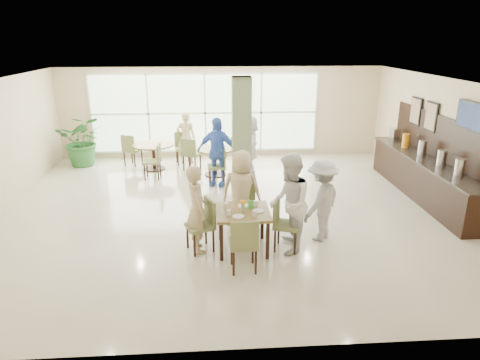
{
  "coord_description": "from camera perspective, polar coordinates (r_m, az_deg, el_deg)",
  "views": [
    {
      "loc": [
        -0.32,
        -8.84,
        3.7
      ],
      "look_at": [
        0.2,
        -1.2,
        1.1
      ],
      "focal_mm": 32.0,
      "sensor_mm": 36.0,
      "label": 1
    }
  ],
  "objects": [
    {
      "name": "ground",
      "position": [
        9.59,
        -1.69,
        -3.95
      ],
      "size": [
        10.0,
        10.0,
        0.0
      ],
      "primitive_type": "plane",
      "color": "beige",
      "rests_on": "ground"
    },
    {
      "name": "room_shell",
      "position": [
        9.07,
        -1.79,
        6.02
      ],
      "size": [
        10.0,
        10.0,
        10.0
      ],
      "color": "white",
      "rests_on": "ground"
    },
    {
      "name": "window_bank",
      "position": [
        13.5,
        -4.67,
        8.88
      ],
      "size": [
        7.0,
        0.04,
        7.0
      ],
      "color": "silver",
      "rests_on": "ground"
    },
    {
      "name": "column",
      "position": [
        10.33,
        0.2,
        5.88
      ],
      "size": [
        0.45,
        0.45,
        2.8
      ],
      "primitive_type": "cube",
      "color": "#626F4D",
      "rests_on": "ground"
    },
    {
      "name": "main_table",
      "position": [
        7.63,
        0.4,
        -4.78
      ],
      "size": [
        0.94,
        0.94,
        0.75
      ],
      "color": "brown",
      "rests_on": "ground"
    },
    {
      "name": "round_table_left",
      "position": [
        12.54,
        -11.46,
        4.02
      ],
      "size": [
        1.19,
        1.19,
        0.75
      ],
      "color": "brown",
      "rests_on": "ground"
    },
    {
      "name": "round_table_right",
      "position": [
        11.81,
        -3.36,
        3.25
      ],
      "size": [
        0.99,
        0.99,
        0.75
      ],
      "color": "brown",
      "rests_on": "ground"
    },
    {
      "name": "chairs_main_table",
      "position": [
        7.69,
        0.48,
        -6.06
      ],
      "size": [
        2.14,
        1.91,
        0.95
      ],
      "color": "olive",
      "rests_on": "ground"
    },
    {
      "name": "chairs_table_left",
      "position": [
        12.59,
        -11.12,
        3.55
      ],
      "size": [
        2.05,
        1.85,
        0.95
      ],
      "color": "olive",
      "rests_on": "ground"
    },
    {
      "name": "chairs_table_right",
      "position": [
        11.87,
        -3.18,
        2.96
      ],
      "size": [
        1.96,
        1.83,
        0.95
      ],
      "color": "olive",
      "rests_on": "ground"
    },
    {
      "name": "tabletop_clutter",
      "position": [
        7.56,
        0.51,
        -3.73
      ],
      "size": [
        0.7,
        0.69,
        0.21
      ],
      "color": "white",
      "rests_on": "main_table"
    },
    {
      "name": "buffet_counter",
      "position": [
        11.07,
        23.26,
        0.66
      ],
      "size": [
        0.64,
        4.7,
        1.95
      ],
      "color": "black",
      "rests_on": "ground"
    },
    {
      "name": "wall_tv",
      "position": [
        9.9,
        28.51,
        7.49
      ],
      "size": [
        0.06,
        1.0,
        0.58
      ],
      "color": "black",
      "rests_on": "ground"
    },
    {
      "name": "framed_art_a",
      "position": [
        11.32,
        24.13,
        7.72
      ],
      "size": [
        0.05,
        0.55,
        0.7
      ],
      "color": "black",
      "rests_on": "ground"
    },
    {
      "name": "framed_art_b",
      "position": [
        12.02,
        22.4,
        8.5
      ],
      "size": [
        0.05,
        0.55,
        0.7
      ],
      "color": "black",
      "rests_on": "ground"
    },
    {
      "name": "potted_plant",
      "position": [
        13.48,
        -20.22,
        4.97
      ],
      "size": [
        1.46,
        1.46,
        1.51
      ],
      "primitive_type": "imported",
      "rotation": [
        0.0,
        0.0,
        0.08
      ],
      "color": "#29672D",
      "rests_on": "ground"
    },
    {
      "name": "teen_left",
      "position": [
        7.58,
        -5.78,
        -3.89
      ],
      "size": [
        0.53,
        0.67,
        1.59
      ],
      "primitive_type": "imported",
      "rotation": [
        0.0,
        0.0,
        1.87
      ],
      "color": "tan",
      "rests_on": "ground"
    },
    {
      "name": "teen_far",
      "position": [
        8.4,
        0.19,
        -1.4
      ],
      "size": [
        0.88,
        0.63,
        1.62
      ],
      "primitive_type": "imported",
      "rotation": [
        0.0,
        0.0,
        2.86
      ],
      "color": "tan",
      "rests_on": "ground"
    },
    {
      "name": "teen_right",
      "position": [
        7.54,
        6.57,
        -3.18
      ],
      "size": [
        0.8,
        0.97,
        1.8
      ],
      "primitive_type": "imported",
      "rotation": [
        0.0,
        0.0,
        -1.72
      ],
      "color": "white",
      "rests_on": "ground"
    },
    {
      "name": "teen_standing",
      "position": [
        8.11,
        10.83,
        -2.66
      ],
      "size": [
        1.12,
        1.14,
        1.57
      ],
      "primitive_type": "imported",
      "rotation": [
        0.0,
        0.0,
        -2.33
      ],
      "color": "#AEAEB0",
      "rests_on": "ground"
    },
    {
      "name": "adult_a",
      "position": [
        10.91,
        -3.11,
        3.77
      ],
      "size": [
        1.18,
        0.91,
        1.77
      ],
      "primitive_type": "imported",
      "rotation": [
        0.0,
        0.0,
        -0.35
      ],
      "color": "#4773D5",
      "rests_on": "ground"
    },
    {
      "name": "adult_b",
      "position": [
        11.85,
        1.28,
        4.68
      ],
      "size": [
        0.68,
        1.53,
        1.64
      ],
      "primitive_type": "imported",
      "rotation": [
        0.0,
        0.0,
        -1.56
      ],
      "color": "white",
      "rests_on": "ground"
    },
    {
      "name": "adult_standing",
      "position": [
        12.99,
        -7.2,
        5.61
      ],
      "size": [
        0.59,
        0.4,
        1.56
      ],
      "primitive_type": "imported",
      "rotation": [
        0.0,
        0.0,
        3.19
      ],
      "color": "tan",
      "rests_on": "ground"
    }
  ]
}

